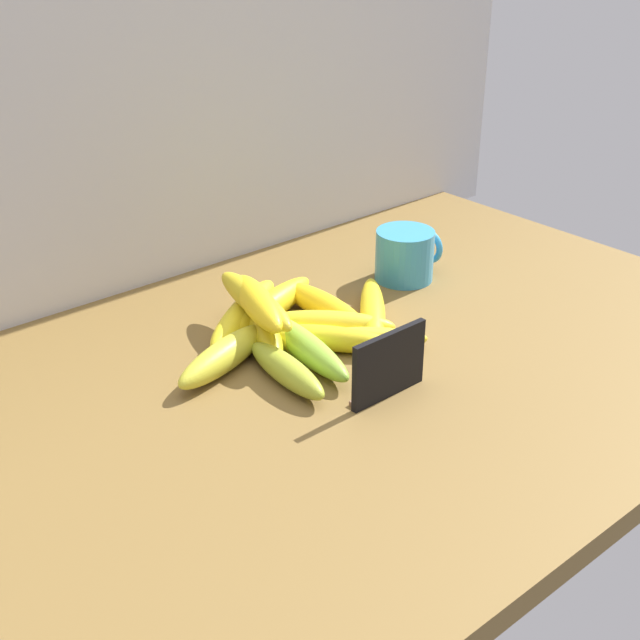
{
  "coord_description": "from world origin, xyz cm",
  "views": [
    {
      "loc": [
        -68.23,
        -68.59,
        57.93
      ],
      "look_at": [
        -5.03,
        4.93,
        8.0
      ],
      "focal_mm": 48.73,
      "sensor_mm": 36.0,
      "label": 1
    }
  ],
  "objects_px": {
    "banana_4": "(365,339)",
    "banana_8": "(244,314)",
    "banana_0": "(225,355)",
    "banana_7": "(286,370)",
    "banana_6": "(331,339)",
    "banana_11": "(262,328)",
    "banana_10": "(328,324)",
    "banana_1": "(324,306)",
    "banana_13": "(258,303)",
    "banana_2": "(269,307)",
    "banana_3": "(283,337)",
    "banana_5": "(304,346)",
    "banana_12": "(255,300)",
    "banana_9": "(373,312)",
    "chalkboard_sign": "(388,367)",
    "coffee_mug": "(406,255)"
  },
  "relations": [
    {
      "from": "banana_4",
      "to": "banana_9",
      "type": "height_order",
      "value": "banana_9"
    },
    {
      "from": "banana_1",
      "to": "banana_13",
      "type": "bearing_deg",
      "value": 178.09
    },
    {
      "from": "banana_5",
      "to": "banana_12",
      "type": "relative_size",
      "value": 1.06
    },
    {
      "from": "chalkboard_sign",
      "to": "banana_3",
      "type": "distance_m",
      "value": 0.17
    },
    {
      "from": "banana_5",
      "to": "banana_6",
      "type": "height_order",
      "value": "banana_5"
    },
    {
      "from": "banana_4",
      "to": "banana_8",
      "type": "distance_m",
      "value": 0.17
    },
    {
      "from": "banana_5",
      "to": "chalkboard_sign",
      "type": "bearing_deg",
      "value": -81.71
    },
    {
      "from": "banana_9",
      "to": "banana_6",
      "type": "bearing_deg",
      "value": -167.94
    },
    {
      "from": "banana_10",
      "to": "banana_11",
      "type": "distance_m",
      "value": 0.09
    },
    {
      "from": "banana_5",
      "to": "banana_12",
      "type": "height_order",
      "value": "banana_12"
    },
    {
      "from": "banana_0",
      "to": "banana_12",
      "type": "relative_size",
      "value": 0.93
    },
    {
      "from": "banana_13",
      "to": "banana_0",
      "type": "bearing_deg",
      "value": -159.57
    },
    {
      "from": "banana_6",
      "to": "banana_11",
      "type": "distance_m",
      "value": 0.09
    },
    {
      "from": "banana_3",
      "to": "banana_7",
      "type": "height_order",
      "value": "banana_7"
    },
    {
      "from": "coffee_mug",
      "to": "banana_7",
      "type": "height_order",
      "value": "coffee_mug"
    },
    {
      "from": "banana_6",
      "to": "banana_11",
      "type": "bearing_deg",
      "value": 123.76
    },
    {
      "from": "coffee_mug",
      "to": "banana_7",
      "type": "distance_m",
      "value": 0.35
    },
    {
      "from": "banana_9",
      "to": "banana_13",
      "type": "distance_m",
      "value": 0.17
    },
    {
      "from": "banana_8",
      "to": "banana_7",
      "type": "bearing_deg",
      "value": -107.49
    },
    {
      "from": "banana_0",
      "to": "banana_4",
      "type": "xyz_separation_m",
      "value": [
        0.16,
        -0.08,
        -0.0
      ]
    },
    {
      "from": "banana_6",
      "to": "banana_10",
      "type": "xyz_separation_m",
      "value": [
        0.02,
        0.03,
        0.0
      ]
    },
    {
      "from": "banana_0",
      "to": "banana_9",
      "type": "height_order",
      "value": "banana_0"
    },
    {
      "from": "banana_8",
      "to": "banana_6",
      "type": "bearing_deg",
      "value": -69.52
    },
    {
      "from": "banana_6",
      "to": "banana_7",
      "type": "relative_size",
      "value": 1.16
    },
    {
      "from": "banana_1",
      "to": "banana_3",
      "type": "height_order",
      "value": "banana_1"
    },
    {
      "from": "banana_2",
      "to": "banana_8",
      "type": "relative_size",
      "value": 0.99
    },
    {
      "from": "banana_10",
      "to": "banana_5",
      "type": "bearing_deg",
      "value": -158.48
    },
    {
      "from": "banana_7",
      "to": "banana_10",
      "type": "distance_m",
      "value": 0.13
    },
    {
      "from": "banana_0",
      "to": "banana_1",
      "type": "distance_m",
      "value": 0.18
    },
    {
      "from": "banana_2",
      "to": "banana_5",
      "type": "relative_size",
      "value": 1.04
    },
    {
      "from": "banana_4",
      "to": "banana_5",
      "type": "xyz_separation_m",
      "value": [
        -0.07,
        0.03,
        0.0
      ]
    },
    {
      "from": "banana_7",
      "to": "banana_11",
      "type": "distance_m",
      "value": 0.11
    },
    {
      "from": "banana_7",
      "to": "banana_9",
      "type": "distance_m",
      "value": 0.19
    },
    {
      "from": "banana_8",
      "to": "banana_13",
      "type": "height_order",
      "value": "banana_13"
    },
    {
      "from": "banana_0",
      "to": "banana_7",
      "type": "bearing_deg",
      "value": -63.83
    },
    {
      "from": "banana_2",
      "to": "banana_13",
      "type": "xyz_separation_m",
      "value": [
        -0.05,
        -0.04,
        0.04
      ]
    },
    {
      "from": "banana_4",
      "to": "banana_7",
      "type": "bearing_deg",
      "value": 178.95
    },
    {
      "from": "banana_1",
      "to": "banana_9",
      "type": "height_order",
      "value": "banana_1"
    },
    {
      "from": "banana_1",
      "to": "banana_2",
      "type": "bearing_deg",
      "value": 141.81
    },
    {
      "from": "banana_1",
      "to": "banana_13",
      "type": "xyz_separation_m",
      "value": [
        -0.11,
        0.0,
        0.04
      ]
    },
    {
      "from": "banana_13",
      "to": "banana_10",
      "type": "bearing_deg",
      "value": -29.85
    },
    {
      "from": "banana_6",
      "to": "chalkboard_sign",
      "type": "bearing_deg",
      "value": -99.8
    },
    {
      "from": "chalkboard_sign",
      "to": "banana_6",
      "type": "bearing_deg",
      "value": 80.2
    },
    {
      "from": "banana_1",
      "to": "banana_10",
      "type": "height_order",
      "value": "banana_1"
    },
    {
      "from": "banana_4",
      "to": "banana_10",
      "type": "height_order",
      "value": "banana_10"
    },
    {
      "from": "banana_6",
      "to": "banana_0",
      "type": "bearing_deg",
      "value": 159.4
    },
    {
      "from": "banana_6",
      "to": "banana_11",
      "type": "height_order",
      "value": "banana_11"
    },
    {
      "from": "banana_1",
      "to": "banana_0",
      "type": "bearing_deg",
      "value": -172.65
    },
    {
      "from": "banana_3",
      "to": "banana_12",
      "type": "height_order",
      "value": "banana_12"
    },
    {
      "from": "banana_1",
      "to": "banana_8",
      "type": "bearing_deg",
      "value": 152.15
    }
  ]
}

